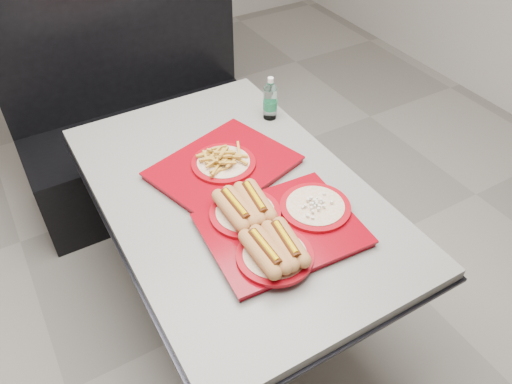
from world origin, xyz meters
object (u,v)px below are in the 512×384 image
tray_far (224,164)px  water_bottle (270,101)px  booth_bench (142,124)px  tray_near (276,226)px  diner_table (235,221)px

tray_far → water_bottle: (0.35, 0.23, 0.06)m
booth_bench → tray_far: 1.05m
tray_near → diner_table: bearing=93.2°
tray_far → water_bottle: water_bottle is taller
tray_near → tray_far: size_ratio=0.89×
tray_near → tray_far: (0.01, 0.39, -0.01)m
tray_near → tray_far: tray_near is taller
diner_table → tray_near: tray_near is taller
tray_near → water_bottle: water_bottle is taller
booth_bench → tray_far: bearing=-88.7°
booth_bench → water_bottle: booth_bench is taller
booth_bench → water_bottle: (0.37, -0.75, 0.43)m
booth_bench → water_bottle: size_ratio=6.95×
water_bottle → booth_bench: bearing=116.2°
diner_table → water_bottle: water_bottle is taller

